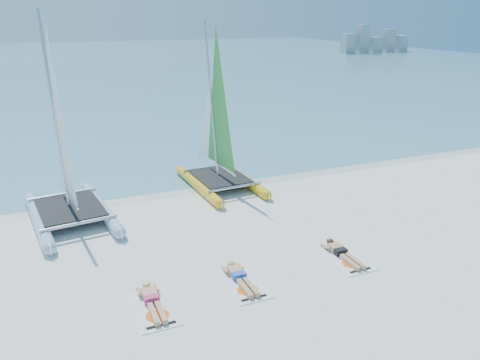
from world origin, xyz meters
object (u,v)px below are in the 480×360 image
(catamaran_yellow, at_px, (215,134))
(towel_c, at_px, (345,258))
(sunbather_a, at_px, (152,300))
(sunbather_c, at_px, (341,252))
(towel_a, at_px, (154,308))
(catamaran_blue, at_px, (63,160))
(sunbather_b, at_px, (240,276))
(towel_b, at_px, (242,284))

(catamaran_yellow, distance_m, towel_c, 8.13)
(sunbather_a, distance_m, sunbather_c, 5.77)
(catamaran_yellow, relative_size, towel_a, 3.68)
(sunbather_a, bearing_deg, sunbather_c, 2.44)
(catamaran_yellow, relative_size, sunbather_a, 3.95)
(towel_a, distance_m, sunbather_a, 0.22)
(catamaran_blue, distance_m, sunbather_c, 9.65)
(catamaran_yellow, height_order, sunbather_a, catamaran_yellow)
(catamaran_blue, height_order, sunbather_b, catamaran_blue)
(catamaran_blue, xyz_separation_m, towel_c, (7.25, -6.22, -2.16))
(catamaran_yellow, distance_m, towel_b, 8.37)
(towel_c, xyz_separation_m, sunbather_c, (0.00, 0.19, 0.11))
(catamaran_yellow, relative_size, sunbather_b, 3.95)
(sunbather_a, bearing_deg, towel_b, -0.52)
(towel_b, xyz_separation_m, sunbather_c, (3.33, 0.27, 0.11))
(towel_a, bearing_deg, sunbather_c, 4.34)
(catamaran_yellow, height_order, sunbather_c, catamaran_yellow)
(towel_b, xyz_separation_m, sunbather_b, (0.00, 0.19, 0.11))
(sunbather_a, height_order, sunbather_b, same)
(towel_a, bearing_deg, sunbather_a, 90.00)
(catamaran_blue, distance_m, towel_b, 7.73)
(towel_c, relative_size, sunbather_c, 1.07)
(towel_c, bearing_deg, sunbather_b, 178.00)
(catamaran_yellow, xyz_separation_m, towel_b, (-2.09, -7.82, -2.14))
(sunbather_c, bearing_deg, sunbather_b, -178.69)
(catamaran_yellow, bearing_deg, towel_c, -84.09)
(sunbather_a, bearing_deg, sunbather_b, 3.99)
(catamaran_blue, xyz_separation_m, sunbather_a, (1.48, -6.28, -2.05))
(catamaran_blue, xyz_separation_m, sunbather_b, (3.92, -6.11, -2.05))
(sunbather_a, bearing_deg, catamaran_yellow, 59.86)
(towel_b, relative_size, towel_c, 1.00)
(catamaran_yellow, xyz_separation_m, sunbather_a, (-4.53, -7.80, -2.03))
(catamaran_blue, bearing_deg, sunbather_a, -83.50)
(sunbather_a, distance_m, towel_b, 2.44)
(catamaran_yellow, distance_m, towel_a, 9.43)
(towel_a, height_order, sunbather_a, sunbather_a)
(sunbather_b, bearing_deg, catamaran_blue, 122.69)
(catamaran_blue, bearing_deg, sunbather_c, -46.55)
(catamaran_yellow, relative_size, towel_b, 3.68)
(catamaran_blue, xyz_separation_m, towel_b, (3.92, -6.30, -2.16))
(towel_b, height_order, sunbather_c, sunbather_c)
(sunbather_b, relative_size, towel_c, 0.93)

